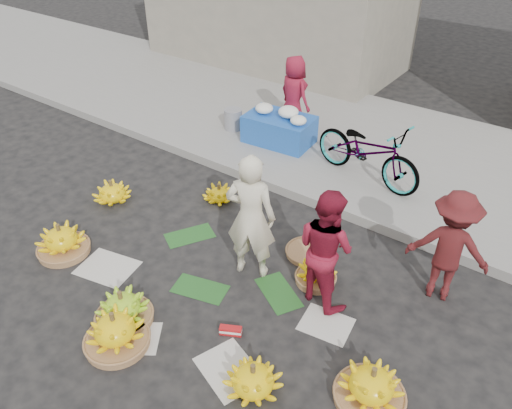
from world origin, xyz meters
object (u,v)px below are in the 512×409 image
Objects in this scene: flower_table at (280,127)px; bicycle at (368,151)px; banana_bunch_4 at (371,387)px; vendor_cream at (251,217)px; banana_bunch_0 at (62,241)px.

bicycle reaches higher than flower_table.
banana_bunch_4 is 0.38× the size of bicycle.
vendor_cream reaches higher than banana_bunch_4.
banana_bunch_0 is 0.35× the size of bicycle.
banana_bunch_4 is at bearing -51.39° from flower_table.
flower_table reaches higher than banana_bunch_4.
flower_table is 0.66× the size of bicycle.
banana_bunch_4 is 0.57× the size of flower_table.
banana_bunch_0 is 4.19m from banana_bunch_4.
banana_bunch_4 is 5.13m from flower_table.
vendor_cream is 3.32m from flower_table.
banana_bunch_0 is at bearing -103.96° from flower_table.
banana_bunch_4 is at bearing -142.54° from bicycle.
vendor_cream is at bearing -67.07° from flower_table.
bicycle is (2.43, 3.83, 0.41)m from banana_bunch_0.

